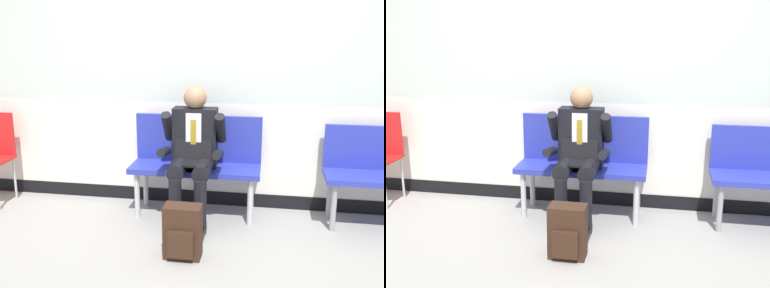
{
  "view_description": "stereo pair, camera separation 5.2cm",
  "coord_description": "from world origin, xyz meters",
  "views": [
    {
      "loc": [
        0.65,
        -3.66,
        1.76
      ],
      "look_at": [
        -0.0,
        0.17,
        0.75
      ],
      "focal_mm": 42.82,
      "sensor_mm": 36.0,
      "label": 1
    },
    {
      "loc": [
        0.7,
        -3.65,
        1.76
      ],
      "look_at": [
        -0.0,
        0.17,
        0.75
      ],
      "focal_mm": 42.82,
      "sensor_mm": 36.0,
      "label": 2
    }
  ],
  "objects": [
    {
      "name": "ground_plane",
      "position": [
        0.0,
        0.0,
        0.0
      ],
      "size": [
        18.0,
        18.0,
        0.0
      ],
      "primitive_type": "plane",
      "color": "gray"
    },
    {
      "name": "station_wall",
      "position": [
        0.0,
        0.72,
        1.35
      ],
      "size": [
        6.43,
        0.14,
        2.71
      ],
      "color": "beige",
      "rests_on": "ground"
    },
    {
      "name": "bench_with_person",
      "position": [
        -0.01,
        0.44,
        0.55
      ],
      "size": [
        1.21,
        0.42,
        0.94
      ],
      "color": "#28339E",
      "rests_on": "ground"
    },
    {
      "name": "person_seated",
      "position": [
        -0.01,
        0.24,
        0.66
      ],
      "size": [
        0.57,
        0.7,
        1.24
      ],
      "color": "black",
      "rests_on": "ground"
    },
    {
      "name": "backpack",
      "position": [
        0.03,
        -0.47,
        0.21
      ],
      "size": [
        0.29,
        0.21,
        0.43
      ],
      "color": "#331E14",
      "rests_on": "ground"
    }
  ]
}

